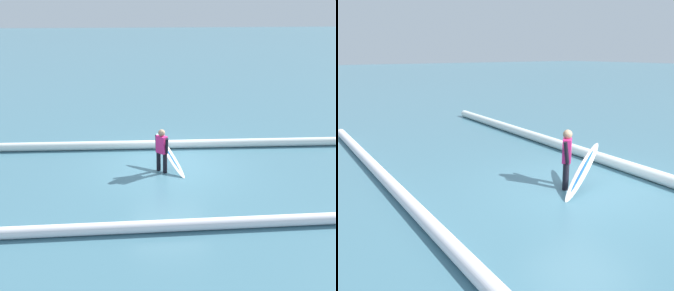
% 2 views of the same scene
% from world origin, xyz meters
% --- Properties ---
extents(ground_plane, '(190.38, 190.38, 0.00)m').
position_xyz_m(ground_plane, '(0.00, 0.00, 0.00)').
color(ground_plane, '#437284').
extents(surfer, '(0.38, 0.53, 1.42)m').
position_xyz_m(surfer, '(0.31, 0.39, 0.79)').
color(surfer, black).
rests_on(surfer, ground_plane).
extents(surfboard, '(0.97, 1.86, 0.96)m').
position_xyz_m(surfboard, '(0.02, 0.13, 0.46)').
color(surfboard, white).
rests_on(surfboard, ground_plane).
extents(wave_crest_foreground, '(20.17, 1.30, 0.32)m').
position_xyz_m(wave_crest_foreground, '(0.22, -1.76, 0.16)').
color(wave_crest_foreground, white).
rests_on(wave_crest_foreground, ground_plane).
extents(wave_crest_midground, '(20.60, 0.72, 0.29)m').
position_xyz_m(wave_crest_midground, '(-1.10, 3.95, 0.15)').
color(wave_crest_midground, white).
rests_on(wave_crest_midground, ground_plane).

